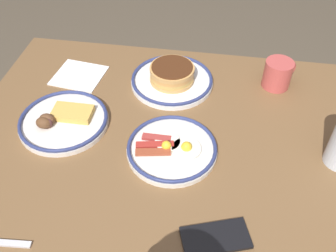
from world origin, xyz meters
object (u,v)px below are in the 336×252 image
object	(u,v)px
plate_far_companion	(63,120)
paper_napkin	(79,75)
plate_center_pancakes	(172,148)
coffee_mug	(278,73)
cell_phone	(216,238)
plate_near_main	(172,78)

from	to	relation	value
plate_far_companion	paper_napkin	distance (m)	0.22
paper_napkin	plate_center_pancakes	bearing A→B (deg)	141.45
plate_far_companion	coffee_mug	world-z (taller)	coffee_mug
plate_far_companion	cell_phone	distance (m)	0.52
plate_near_main	plate_center_pancakes	xyz separation A→B (m)	(-0.04, 0.28, -0.01)
plate_center_pancakes	coffee_mug	xyz separation A→B (m)	(-0.28, -0.32, 0.03)
plate_near_main	paper_napkin	bearing A→B (deg)	1.56
coffee_mug	cell_phone	world-z (taller)	coffee_mug
plate_far_companion	coffee_mug	xyz separation A→B (m)	(-0.59, -0.27, 0.03)
plate_far_companion	cell_phone	bearing A→B (deg)	147.31
plate_near_main	plate_far_companion	xyz separation A→B (m)	(0.27, 0.23, -0.01)
plate_near_main	coffee_mug	size ratio (longest dim) A/B	2.49
plate_near_main	coffee_mug	world-z (taller)	coffee_mug
plate_center_pancakes	cell_phone	bearing A→B (deg)	119.26
plate_near_main	plate_center_pancakes	world-z (taller)	plate_near_main
plate_center_pancakes	coffee_mug	size ratio (longest dim) A/B	2.29
plate_near_main	plate_center_pancakes	distance (m)	0.28
plate_center_pancakes	plate_far_companion	distance (m)	0.32
cell_phone	coffee_mug	bearing A→B (deg)	-124.05
plate_far_companion	paper_napkin	size ratio (longest dim) A/B	1.64
plate_near_main	plate_far_companion	distance (m)	0.35
plate_near_main	cell_phone	distance (m)	0.54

